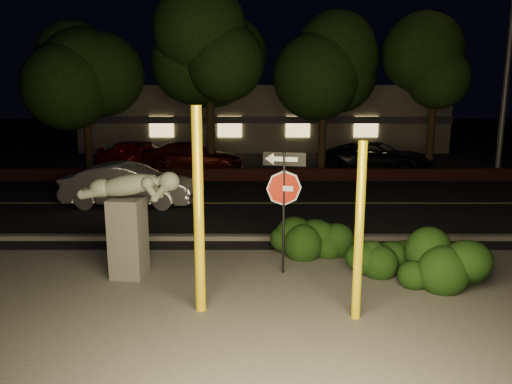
{
  "coord_description": "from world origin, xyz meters",
  "views": [
    {
      "loc": [
        -0.43,
        -9.42,
        3.82
      ],
      "look_at": [
        -0.44,
        1.24,
        1.6
      ],
      "focal_mm": 35.0,
      "sensor_mm": 36.0,
      "label": 1
    }
  ],
  "objects_px": {
    "yellow_pole_left": "(199,212)",
    "parked_car_dark": "(377,157)",
    "sculpture": "(129,213)",
    "silver_sedan": "(129,185)",
    "streetlight": "(506,13)",
    "parked_car_darkred": "(193,157)",
    "yellow_pole_right": "(359,233)",
    "parked_car_red": "(142,154)",
    "signpost": "(284,189)"
  },
  "relations": [
    {
      "from": "streetlight",
      "to": "silver_sedan",
      "type": "relative_size",
      "value": 2.69
    },
    {
      "from": "signpost",
      "to": "silver_sedan",
      "type": "distance_m",
      "value": 7.88
    },
    {
      "from": "yellow_pole_right",
      "to": "streetlight",
      "type": "relative_size",
      "value": 0.26
    },
    {
      "from": "signpost",
      "to": "streetlight",
      "type": "bearing_deg",
      "value": 61.9
    },
    {
      "from": "parked_car_red",
      "to": "parked_car_dark",
      "type": "relative_size",
      "value": 0.85
    },
    {
      "from": "sculpture",
      "to": "streetlight",
      "type": "height_order",
      "value": "streetlight"
    },
    {
      "from": "signpost",
      "to": "parked_car_darkred",
      "type": "distance_m",
      "value": 13.64
    },
    {
      "from": "yellow_pole_right",
      "to": "silver_sedan",
      "type": "height_order",
      "value": "yellow_pole_right"
    },
    {
      "from": "yellow_pole_left",
      "to": "sculpture",
      "type": "distance_m",
      "value": 2.31
    },
    {
      "from": "yellow_pole_right",
      "to": "signpost",
      "type": "height_order",
      "value": "yellow_pole_right"
    },
    {
      "from": "silver_sedan",
      "to": "parked_car_darkred",
      "type": "bearing_deg",
      "value": -8.61
    },
    {
      "from": "parked_car_darkred",
      "to": "streetlight",
      "type": "bearing_deg",
      "value": -99.02
    },
    {
      "from": "parked_car_darkred",
      "to": "parked_car_red",
      "type": "bearing_deg",
      "value": 73.54
    },
    {
      "from": "parked_car_red",
      "to": "parked_car_dark",
      "type": "bearing_deg",
      "value": -99.96
    },
    {
      "from": "signpost",
      "to": "silver_sedan",
      "type": "xyz_separation_m",
      "value": [
        -4.75,
        6.19,
        -1.13
      ]
    },
    {
      "from": "yellow_pole_right",
      "to": "sculpture",
      "type": "bearing_deg",
      "value": 155.74
    },
    {
      "from": "parked_car_darkred",
      "to": "parked_car_dark",
      "type": "distance_m",
      "value": 8.55
    },
    {
      "from": "yellow_pole_right",
      "to": "silver_sedan",
      "type": "relative_size",
      "value": 0.71
    },
    {
      "from": "silver_sedan",
      "to": "parked_car_dark",
      "type": "bearing_deg",
      "value": -53.78
    },
    {
      "from": "silver_sedan",
      "to": "parked_car_dark",
      "type": "relative_size",
      "value": 0.86
    },
    {
      "from": "parked_car_red",
      "to": "silver_sedan",
      "type": "bearing_deg",
      "value": -175.95
    },
    {
      "from": "yellow_pole_right",
      "to": "parked_car_dark",
      "type": "bearing_deg",
      "value": 75.51
    },
    {
      "from": "parked_car_darkred",
      "to": "parked_car_dark",
      "type": "xyz_separation_m",
      "value": [
        8.55,
        -0.14,
        0.01
      ]
    },
    {
      "from": "sculpture",
      "to": "parked_car_dark",
      "type": "height_order",
      "value": "sculpture"
    },
    {
      "from": "yellow_pole_left",
      "to": "streetlight",
      "type": "height_order",
      "value": "streetlight"
    },
    {
      "from": "streetlight",
      "to": "parked_car_dark",
      "type": "relative_size",
      "value": 2.3
    },
    {
      "from": "yellow_pole_right",
      "to": "sculpture",
      "type": "relative_size",
      "value": 1.36
    },
    {
      "from": "sculpture",
      "to": "silver_sedan",
      "type": "xyz_separation_m",
      "value": [
        -1.62,
        6.37,
        -0.67
      ]
    },
    {
      "from": "yellow_pole_left",
      "to": "signpost",
      "type": "xyz_separation_m",
      "value": [
        1.53,
        1.8,
        0.05
      ]
    },
    {
      "from": "parked_car_dark",
      "to": "signpost",
      "type": "bearing_deg",
      "value": -177.77
    },
    {
      "from": "sculpture",
      "to": "silver_sedan",
      "type": "relative_size",
      "value": 0.52
    },
    {
      "from": "streetlight",
      "to": "parked_car_dark",
      "type": "bearing_deg",
      "value": -177.57
    },
    {
      "from": "silver_sedan",
      "to": "streetlight",
      "type": "bearing_deg",
      "value": -68.97
    },
    {
      "from": "yellow_pole_left",
      "to": "streetlight",
      "type": "distance_m",
      "value": 17.86
    },
    {
      "from": "yellow_pole_right",
      "to": "parked_car_darkred",
      "type": "relative_size",
      "value": 0.64
    },
    {
      "from": "yellow_pole_left",
      "to": "silver_sedan",
      "type": "relative_size",
      "value": 0.84
    },
    {
      "from": "sculpture",
      "to": "silver_sedan",
      "type": "distance_m",
      "value": 6.61
    },
    {
      "from": "yellow_pole_right",
      "to": "parked_car_dark",
      "type": "distance_m",
      "value": 15.61
    },
    {
      "from": "streetlight",
      "to": "parked_car_darkred",
      "type": "height_order",
      "value": "streetlight"
    },
    {
      "from": "sculpture",
      "to": "parked_car_red",
      "type": "height_order",
      "value": "sculpture"
    },
    {
      "from": "streetlight",
      "to": "yellow_pole_left",
      "type": "bearing_deg",
      "value": -107.28
    },
    {
      "from": "yellow_pole_right",
      "to": "parked_car_dark",
      "type": "xyz_separation_m",
      "value": [
        3.9,
        15.09,
        -0.82
      ]
    },
    {
      "from": "signpost",
      "to": "sculpture",
      "type": "xyz_separation_m",
      "value": [
        -3.13,
        -0.18,
        -0.46
      ]
    },
    {
      "from": "yellow_pole_right",
      "to": "parked_car_darkred",
      "type": "bearing_deg",
      "value": 106.97
    },
    {
      "from": "yellow_pole_right",
      "to": "sculpture",
      "type": "distance_m",
      "value": 4.67
    },
    {
      "from": "streetlight",
      "to": "parked_car_red",
      "type": "height_order",
      "value": "streetlight"
    },
    {
      "from": "yellow_pole_left",
      "to": "parked_car_dark",
      "type": "distance_m",
      "value": 16.21
    },
    {
      "from": "yellow_pole_right",
      "to": "streetlight",
      "type": "height_order",
      "value": "streetlight"
    },
    {
      "from": "parked_car_red",
      "to": "yellow_pole_right",
      "type": "bearing_deg",
      "value": -161.38
    },
    {
      "from": "silver_sedan",
      "to": "parked_car_darkred",
      "type": "height_order",
      "value": "silver_sedan"
    }
  ]
}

